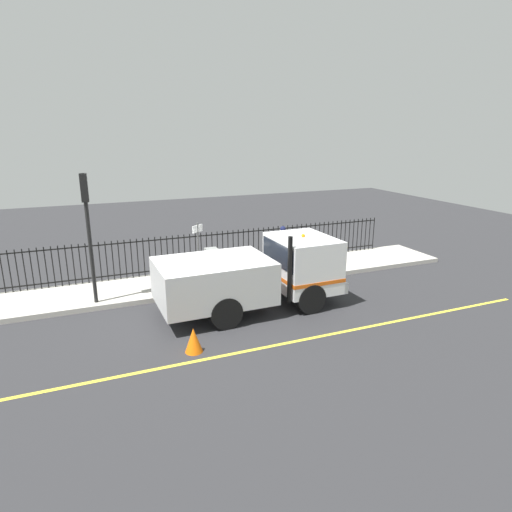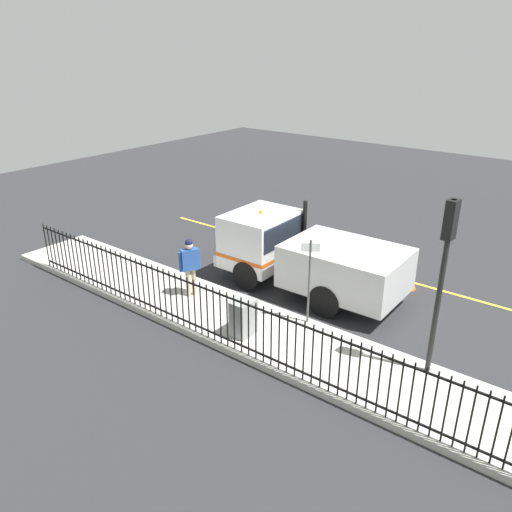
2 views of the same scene
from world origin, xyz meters
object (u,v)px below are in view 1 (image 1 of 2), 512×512
at_px(work_truck, 261,271).
at_px(utility_cabinet, 212,261).
at_px(traffic_cone, 194,340).
at_px(traffic_light_near, 87,213).
at_px(worker_standing, 283,244).
at_px(street_sign, 198,249).

distance_m(work_truck, utility_cabinet, 3.54).
relative_size(work_truck, traffic_cone, 8.94).
height_order(traffic_light_near, utility_cabinet, traffic_light_near).
bearing_deg(worker_standing, traffic_cone, -18.61).
relative_size(worker_standing, traffic_cone, 2.74).
relative_size(work_truck, traffic_light_near, 1.43).
bearing_deg(work_truck, traffic_cone, -53.94).
bearing_deg(work_truck, worker_standing, 141.74).
bearing_deg(street_sign, work_truck, -140.54).
relative_size(work_truck, utility_cabinet, 6.01).
height_order(work_truck, utility_cabinet, work_truck).
bearing_deg(traffic_cone, utility_cabinet, -21.78).
relative_size(work_truck, street_sign, 2.48).
distance_m(worker_standing, street_sign, 3.71).
bearing_deg(traffic_cone, street_sign, -17.55).
xyz_separation_m(worker_standing, traffic_light_near, (-0.65, 7.00, 1.81)).
relative_size(traffic_light_near, traffic_cone, 6.24).
distance_m(worker_standing, traffic_light_near, 7.26).
distance_m(traffic_cone, street_sign, 4.37).
distance_m(utility_cabinet, traffic_cone, 5.98).
relative_size(worker_standing, traffic_light_near, 0.44).
height_order(work_truck, traffic_light_near, traffic_light_near).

